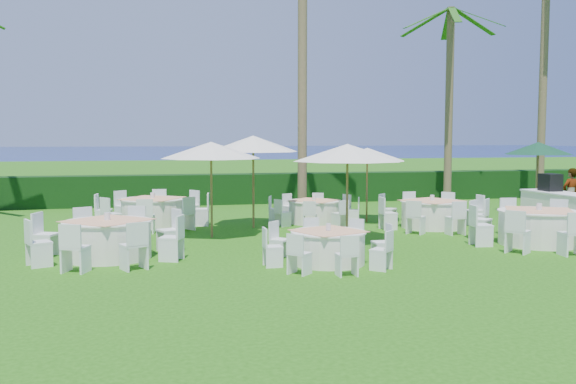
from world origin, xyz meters
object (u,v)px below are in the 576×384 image
object	(u,v)px
umbrella_d	(367,154)
banquet_table_e	(314,211)
umbrella_green	(538,148)
banquet_table_a	(108,238)
banquet_table_f	(432,213)
umbrella_c	(253,144)
staff_person	(570,194)
umbrella_b	(347,153)
banquet_table_d	(153,211)
banquet_table_c	(538,226)
umbrella_a	(211,150)
banquet_table_b	(328,246)

from	to	relation	value
umbrella_d	banquet_table_e	bearing A→B (deg)	172.09
umbrella_green	banquet_table_a	bearing A→B (deg)	-159.82
banquet_table_f	umbrella_c	world-z (taller)	umbrella_c
umbrella_green	banquet_table_f	bearing A→B (deg)	-155.03
staff_person	umbrella_b	bearing A→B (deg)	5.97
banquet_table_d	umbrella_b	world-z (taller)	umbrella_b
umbrella_b	umbrella_c	xyz separation A→B (m)	(-1.88, 3.18, 0.19)
banquet_table_c	banquet_table_d	bearing A→B (deg)	149.61
banquet_table_a	umbrella_b	world-z (taller)	umbrella_b
staff_person	umbrella_c	bearing A→B (deg)	-14.29
umbrella_b	staff_person	xyz separation A→B (m)	(8.52, 2.75, -1.46)
banquet_table_e	umbrella_a	distance (m)	4.52
banquet_table_b	banquet_table_c	distance (m)	5.97
staff_person	banquet_table_e	bearing A→B (deg)	-19.17
umbrella_a	umbrella_d	bearing A→B (deg)	21.00
umbrella_a	umbrella_b	world-z (taller)	umbrella_a
banquet_table_d	umbrella_c	distance (m)	3.72
banquet_table_d	umbrella_d	distance (m)	6.86
banquet_table_a	banquet_table_e	world-z (taller)	banquet_table_a
umbrella_b	umbrella_green	xyz separation A→B (m)	(8.39, 4.39, -0.01)
banquet_table_a	umbrella_c	world-z (taller)	umbrella_c
banquet_table_c	banquet_table_d	distance (m)	10.93
banquet_table_b	umbrella_a	size ratio (longest dim) A/B	1.06
umbrella_a	banquet_table_f	bearing A→B (deg)	3.45
banquet_table_b	banquet_table_d	xyz separation A→B (m)	(-3.58, 6.72, 0.07)
banquet_table_a	umbrella_b	distance (m)	6.20
banquet_table_c	umbrella_c	distance (m)	8.17
banquet_table_a	banquet_table_b	size ratio (longest dim) A/B	1.19
banquet_table_e	umbrella_c	bearing A→B (deg)	-162.63
banquet_table_b	staff_person	world-z (taller)	staff_person
umbrella_c	staff_person	world-z (taller)	umbrella_c
banquet_table_c	umbrella_d	size ratio (longest dim) A/B	1.42
banquet_table_c	umbrella_b	world-z (taller)	umbrella_b
banquet_table_a	umbrella_a	size ratio (longest dim) A/B	1.26
banquet_table_e	banquet_table_f	distance (m)	3.63
banquet_table_e	umbrella_green	xyz separation A→B (m)	(8.25, 0.58, 1.92)
banquet_table_d	umbrella_c	world-z (taller)	umbrella_c
banquet_table_b	umbrella_c	world-z (taller)	umbrella_c
banquet_table_b	umbrella_b	bearing A→B (deg)	64.00
banquet_table_d	umbrella_a	distance (m)	3.55
umbrella_green	umbrella_d	bearing A→B (deg)	-172.99
banquet_table_f	staff_person	size ratio (longest dim) A/B	1.93
banquet_table_e	umbrella_b	xyz separation A→B (m)	(-0.15, -3.82, 1.93)
banquet_table_f	staff_person	distance (m)	5.28
umbrella_b	banquet_table_e	bearing A→B (deg)	87.77
banquet_table_b	umbrella_c	size ratio (longest dim) A/B	1.03
umbrella_c	banquet_table_b	bearing A→B (deg)	-83.35
banquet_table_d	banquet_table_f	xyz separation A→B (m)	(8.11, -2.19, -0.02)
banquet_table_b	umbrella_c	distance (m)	6.11
umbrella_d	umbrella_c	bearing A→B (deg)	-173.77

